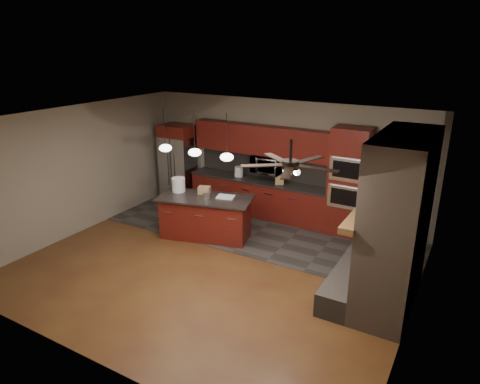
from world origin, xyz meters
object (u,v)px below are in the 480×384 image
Objects in this scene: kitchen_island at (206,217)px; refrigerator at (179,163)px; white_bucket at (178,185)px; oven_tower at (349,182)px; microwave at (268,164)px; counter_box at (280,179)px; paint_tray at (226,197)px; cardboard_box at (204,190)px; paint_can at (206,196)px; counter_bucket at (239,172)px.

refrigerator is at bearing 125.06° from kitchen_island.
oven_tower is at bearing 27.18° from white_bucket.
microwave is 3.34× the size of counter_box.
oven_tower is at bearing 19.76° from paint_tray.
refrigerator is (-2.54, -0.13, -0.28)m from microwave.
refrigerator is (-4.51, -0.07, -0.17)m from oven_tower.
microwave is at bearing 47.08° from cardboard_box.
oven_tower is 3.08m from paint_can.
paint_can is at bearing -6.21° from white_bucket.
oven_tower reaches higher than white_bucket.
kitchen_island is at bearing -168.09° from paint_tray.
counter_bucket is at bearing 71.90° from white_bucket.
paint_can is 0.33m from cardboard_box.
kitchen_island is 0.58m from cardboard_box.
kitchen_island is 9.89× the size of counter_box.
microwave is 0.34× the size of kitchen_island.
paint_tray is at bearing -145.28° from oven_tower.
counter_bucket reaches higher than paint_tray.
counter_box is (1.13, -0.05, -0.01)m from counter_bucket.
refrigerator reaches higher than counter_bucket.
oven_tower is 9.81× the size of counter_bucket.
paint_can is (-0.53, -1.83, -0.33)m from microwave.
microwave is 2.56m from refrigerator.
oven_tower is 2.74m from counter_bucket.
kitchen_island is at bearing -108.81° from microwave.
paint_can is 0.43× the size of paint_tray.
paint_can reaches higher than kitchen_island.
refrigerator is 2.74m from paint_tray.
paint_can is (0.79, -0.09, -0.10)m from white_bucket.
counter_bucket is at bearing 179.85° from oven_tower.
counter_box is at bearing 62.66° from paint_can.
paint_tray is (2.33, -1.44, -0.08)m from refrigerator.
refrigerator is 9.28× the size of counter_box.
counter_box is (0.97, 1.67, 0.54)m from kitchen_island.
refrigerator reaches higher than microwave.
oven_tower is 3.70m from white_bucket.
kitchen_island is 5.99× the size of paint_tray.
microwave is at bearing 67.42° from paint_tray.
microwave is 0.48m from counter_box.
white_bucket is at bearing -152.82° from oven_tower.
oven_tower reaches higher than microwave.
oven_tower is at bearing -22.04° from counter_box.
refrigerator is at bearing 157.06° from counter_box.
oven_tower is 4.52m from refrigerator.
refrigerator is 1.78m from counter_bucket.
counter_box is at bearing 44.39° from white_bucket.
white_bucket is at bearing 178.40° from cardboard_box.
counter_bucket is at bearing 80.66° from kitchen_island.
white_bucket is 0.87× the size of paint_tray.
microwave reaches higher than counter_bucket.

